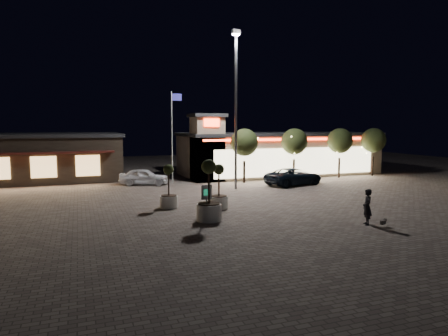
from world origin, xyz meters
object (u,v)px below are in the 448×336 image
object	(u,v)px
valet_sign	(206,195)
planter_left	(169,194)
pedestrian	(367,207)
planter_mid	(209,202)
white_sedan	(144,177)
pickup_truck	(294,176)

from	to	relation	value
valet_sign	planter_left	bearing A→B (deg)	110.22
pedestrian	planter_mid	xyz separation A→B (m)	(-7.33, 3.63, 0.09)
planter_left	planter_mid	xyz separation A→B (m)	(1.31, -4.00, 0.18)
white_sedan	valet_sign	bearing A→B (deg)	-157.22
white_sedan	pedestrian	xyz separation A→B (m)	(8.61, -17.74, 0.22)
white_sedan	planter_mid	size ratio (longest dim) A/B	1.25
white_sedan	valet_sign	size ratio (longest dim) A/B	2.21
white_sedan	planter_left	xyz separation A→B (m)	(-0.03, -10.10, 0.13)
white_sedan	pedestrian	distance (m)	19.72
white_sedan	planter_left	world-z (taller)	planter_left
pedestrian	planter_mid	distance (m)	8.18
pedestrian	pickup_truck	bearing A→B (deg)	-172.37
pickup_truck	planter_left	size ratio (longest dim) A/B	1.92
pickup_truck	planter_mid	world-z (taller)	planter_mid
white_sedan	pedestrian	size ratio (longest dim) A/B	2.23
pedestrian	planter_left	distance (m)	11.53
pickup_truck	planter_mid	size ratio (longest dim) A/B	1.58
planter_mid	pickup_truck	bearing A→B (deg)	42.04
pickup_truck	pedestrian	bearing A→B (deg)	152.35
pickup_truck	pedestrian	world-z (taller)	pedestrian
white_sedan	planter_left	size ratio (longest dim) A/B	1.52
pickup_truck	valet_sign	xyz separation A→B (m)	(-10.74, -9.24, 0.58)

